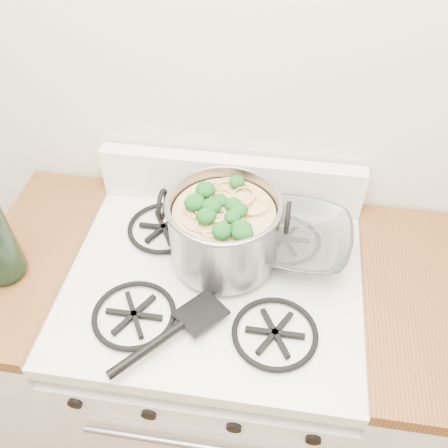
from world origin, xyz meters
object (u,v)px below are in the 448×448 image
gas_range (216,369)px  glass_bowl (297,245)px  stock_pot (224,229)px  spatula (201,311)px

gas_range → glass_bowl: 0.56m
stock_pot → spatula: stock_pot is taller
spatula → glass_bowl: bearing=89.7°
gas_range → stock_pot: size_ratio=2.88×
stock_pot → glass_bowl: bearing=14.8°
gas_range → spatula: (-0.01, -0.13, 0.50)m
gas_range → spatula: size_ratio=2.98×
stock_pot → gas_range: bearing=-103.1°
stock_pot → glass_bowl: 0.21m
gas_range → spatula: spatula is taller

